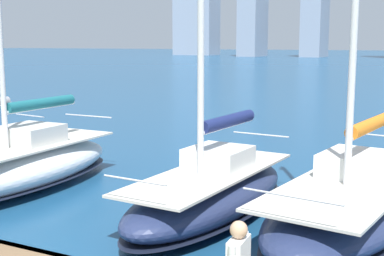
{
  "coord_description": "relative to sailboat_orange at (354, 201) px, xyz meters",
  "views": [
    {
      "loc": [
        -6.36,
        5.72,
        4.41
      ],
      "look_at": [
        -0.08,
        -6.46,
        2.2
      ],
      "focal_mm": 50.0,
      "sensor_mm": 36.0,
      "label": 1
    }
  ],
  "objects": [
    {
      "name": "sailboat_teal",
      "position": [
        9.64,
        0.99,
        0.06
      ],
      "size": [
        2.76,
        7.42,
        10.17
      ],
      "color": "silver",
      "rests_on": "ground"
    },
    {
      "name": "sailboat_navy",
      "position": [
        3.39,
        0.81,
        0.04
      ],
      "size": [
        2.81,
        7.02,
        12.17
      ],
      "color": "navy",
      "rests_on": "ground"
    },
    {
      "name": "sailboat_orange",
      "position": [
        0.0,
        0.0,
        0.0
      ],
      "size": [
        3.93,
        8.38,
        10.7
      ],
      "color": "navy",
      "rests_on": "ground"
    }
  ]
}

